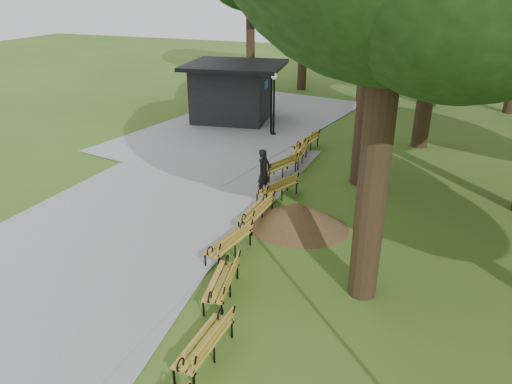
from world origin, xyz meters
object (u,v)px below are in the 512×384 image
at_px(bench_6, 278,167).
at_px(bench_7, 297,154).
at_px(dirt_mound, 298,215).
at_px(bench_3, 228,242).
at_px(kiosk, 232,92).
at_px(bench_5, 277,187).
at_px(bench_2, 221,281).
at_px(bench_1, 204,342).
at_px(lamp_post, 274,91).
at_px(bench_8, 306,142).
at_px(person, 264,172).
at_px(bench_4, 256,211).

relative_size(bench_6, bench_7, 1.00).
height_order(dirt_mound, bench_3, bench_3).
distance_m(kiosk, bench_5, 10.95).
distance_m(bench_3, bench_5, 4.21).
distance_m(bench_2, bench_7, 9.81).
xyz_separation_m(bench_1, bench_3, (-1.24, 3.94, 0.00)).
height_order(lamp_post, bench_5, lamp_post).
bearing_deg(bench_8, bench_2, 13.61).
bearing_deg(person, bench_6, 14.77).
bearing_deg(bench_4, bench_2, 11.87).
bearing_deg(bench_3, dirt_mound, 160.75).
bearing_deg(bench_6, bench_1, 31.44).
height_order(bench_2, bench_7, same).
height_order(kiosk, lamp_post, kiosk).
bearing_deg(bench_2, kiosk, -167.62).
distance_m(bench_2, bench_3, 1.94).
bearing_deg(bench_2, dirt_mound, 160.37).
bearing_deg(lamp_post, bench_1, -75.66).
xyz_separation_m(person, kiosk, (-5.24, 8.94, 0.74)).
xyz_separation_m(bench_1, bench_8, (-1.73, 13.70, 0.00)).
bearing_deg(bench_2, bench_4, 178.42).
xyz_separation_m(bench_1, bench_6, (-1.88, 10.17, 0.00)).
bearing_deg(bench_2, bench_1, 5.42).
distance_m(lamp_post, bench_5, 8.03).
relative_size(lamp_post, bench_5, 1.64).
distance_m(kiosk, bench_1, 18.76).
height_order(dirt_mound, bench_7, bench_7).
relative_size(dirt_mound, bench_6, 1.45).
bearing_deg(bench_5, kiosk, -125.33).
xyz_separation_m(kiosk, bench_3, (5.83, -13.39, -1.15)).
bearing_deg(bench_6, lamp_post, -137.65).
distance_m(kiosk, bench_7, 7.81).
xyz_separation_m(person, bench_8, (0.10, 5.31, -0.41)).
bearing_deg(bench_8, dirt_mound, 21.79).
height_order(dirt_mound, bench_1, bench_1).
xyz_separation_m(bench_4, bench_8, (-0.49, 7.61, 0.00)).
relative_size(kiosk, lamp_post, 1.63).
distance_m(lamp_post, bench_7, 4.67).
height_order(person, kiosk, kiosk).
xyz_separation_m(lamp_post, bench_7, (2.34, -3.62, -1.81)).
bearing_deg(bench_2, bench_5, 175.27).
xyz_separation_m(person, bench_7, (0.22, 3.47, -0.41)).
relative_size(bench_3, bench_8, 1.00).
relative_size(kiosk, bench_2, 2.68).
bearing_deg(bench_7, bench_3, -1.61).
bearing_deg(bench_2, bench_7, 175.27).
bearing_deg(dirt_mound, bench_8, 103.71).
relative_size(person, bench_1, 0.90).
distance_m(person, dirt_mound, 2.82).
xyz_separation_m(lamp_post, bench_3, (2.72, -11.54, -1.81)).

